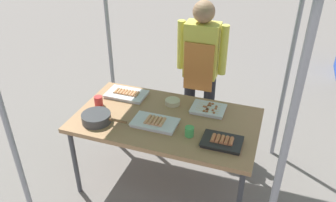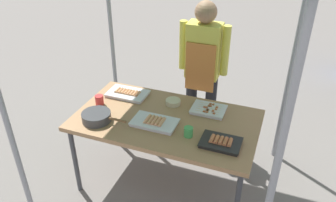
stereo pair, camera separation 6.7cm
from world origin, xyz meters
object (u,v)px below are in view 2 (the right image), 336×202
object	(u,v)px
condiment_bowl	(173,102)
drink_cup_by_wok	(99,100)
vendor_woman	(203,64)
tray_spring_rolls	(221,142)
cooking_wok	(97,116)
stall_table	(166,123)
tray_pork_links	(155,122)
tray_meat_skewers	(209,110)
drink_cup_near_edge	(188,132)
tray_grilled_sausages	(128,93)

from	to	relation	value
condiment_bowl	drink_cup_by_wok	size ratio (longest dim) A/B	1.50
vendor_woman	tray_spring_rolls	bearing A→B (deg)	113.61
cooking_wok	vendor_woman	distance (m)	1.24
stall_table	drink_cup_by_wok	xyz separation A→B (m)	(-0.66, -0.00, 0.10)
tray_pork_links	vendor_woman	world-z (taller)	vendor_woman
tray_meat_skewers	cooking_wok	distance (m)	1.00
drink_cup_near_edge	tray_spring_rolls	bearing A→B (deg)	-3.20
tray_grilled_sausages	drink_cup_near_edge	world-z (taller)	drink_cup_near_edge
tray_grilled_sausages	tray_meat_skewers	distance (m)	0.82
condiment_bowl	drink_cup_near_edge	world-z (taller)	drink_cup_near_edge
stall_table	cooking_wok	xyz separation A→B (m)	(-0.55, -0.24, 0.10)
tray_grilled_sausages	drink_cup_by_wok	world-z (taller)	drink_cup_by_wok
condiment_bowl	tray_spring_rolls	bearing A→B (deg)	-38.17
tray_pork_links	drink_cup_by_wok	bearing A→B (deg)	169.27
tray_spring_rolls	condiment_bowl	xyz separation A→B (m)	(-0.56, 0.44, 0.00)
tray_meat_skewers	condiment_bowl	distance (m)	0.34
tray_pork_links	drink_cup_by_wok	world-z (taller)	drink_cup_by_wok
drink_cup_near_edge	vendor_woman	size ratio (longest dim) A/B	0.05
tray_grilled_sausages	drink_cup_near_edge	size ratio (longest dim) A/B	4.73
cooking_wok	drink_cup_near_edge	xyz separation A→B (m)	(0.81, 0.07, -0.00)
stall_table	drink_cup_near_edge	distance (m)	0.33
cooking_wok	drink_cup_by_wok	xyz separation A→B (m)	(-0.12, 0.24, 0.00)
tray_meat_skewers	drink_cup_by_wok	size ratio (longest dim) A/B	3.26
stall_table	drink_cup_by_wok	bearing A→B (deg)	-179.77
stall_table	tray_meat_skewers	distance (m)	0.41
tray_pork_links	tray_spring_rolls	distance (m)	0.60
drink_cup_near_edge	drink_cup_by_wok	bearing A→B (deg)	169.47
tray_grilled_sausages	tray_spring_rolls	world-z (taller)	tray_spring_rolls
stall_table	condiment_bowl	size ratio (longest dim) A/B	11.43
cooking_wok	drink_cup_near_edge	world-z (taller)	drink_cup_near_edge
tray_pork_links	tray_spring_rolls	xyz separation A→B (m)	(0.59, -0.07, 0.00)
drink_cup_near_edge	cooking_wok	bearing A→B (deg)	-175.07
tray_meat_skewers	drink_cup_near_edge	size ratio (longest dim) A/B	3.68
tray_meat_skewers	condiment_bowl	size ratio (longest dim) A/B	2.18
condiment_bowl	vendor_woman	xyz separation A→B (m)	(0.12, 0.56, 0.17)
tray_meat_skewers	drink_cup_near_edge	world-z (taller)	drink_cup_near_edge
tray_grilled_sausages	tray_pork_links	distance (m)	0.57
stall_table	tray_meat_skewers	size ratio (longest dim) A/B	5.25
tray_grilled_sausages	tray_spring_rolls	size ratio (longest dim) A/B	1.24
tray_meat_skewers	condiment_bowl	world-z (taller)	condiment_bowl
cooking_wok	condiment_bowl	size ratio (longest dim) A/B	2.94
drink_cup_near_edge	drink_cup_by_wok	size ratio (longest dim) A/B	0.89
tray_grilled_sausages	tray_pork_links	world-z (taller)	tray_pork_links
stall_table	tray_spring_rolls	bearing A→B (deg)	-19.64
tray_spring_rolls	cooking_wok	world-z (taller)	cooking_wok
tray_spring_rolls	drink_cup_near_edge	xyz separation A→B (m)	(-0.27, 0.02, 0.02)
drink_cup_near_edge	drink_cup_by_wok	world-z (taller)	drink_cup_by_wok
stall_table	cooking_wok	distance (m)	0.61
tray_meat_skewers	tray_pork_links	xyz separation A→B (m)	(-0.38, -0.36, 0.00)
stall_table	vendor_woman	xyz separation A→B (m)	(0.10, 0.81, 0.24)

